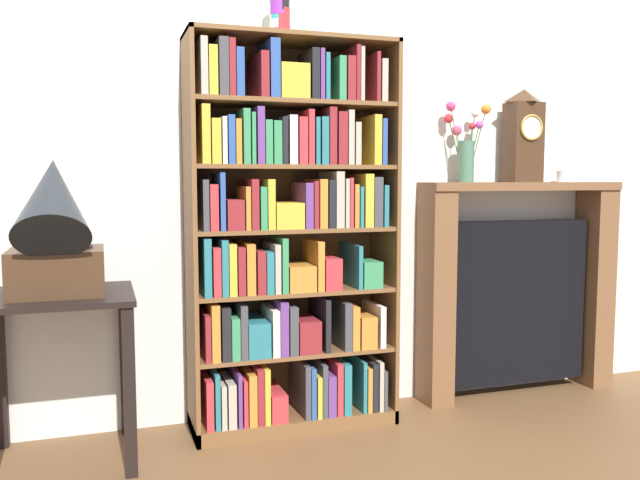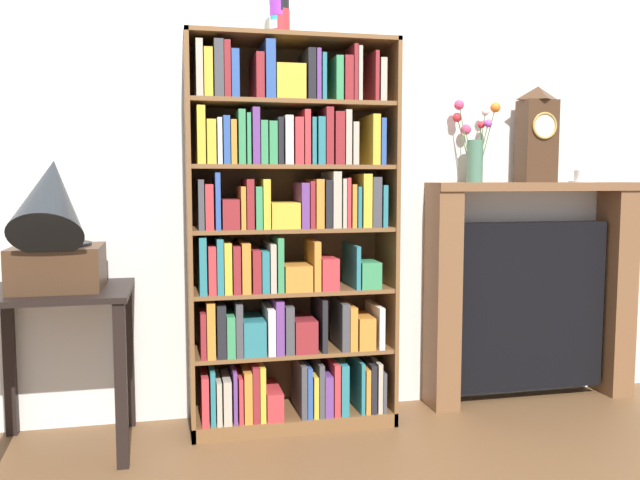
{
  "view_description": "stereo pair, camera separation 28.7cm",
  "coord_description": "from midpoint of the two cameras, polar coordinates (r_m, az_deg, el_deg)",
  "views": [
    {
      "loc": [
        -0.77,
        -2.6,
        1.08
      ],
      "look_at": [
        0.13,
        0.12,
        0.81
      ],
      "focal_mm": 36.96,
      "sensor_mm": 36.0,
      "label": 1
    },
    {
      "loc": [
        -0.5,
        -2.67,
        1.08
      ],
      "look_at": [
        0.13,
        0.12,
        0.81
      ],
      "focal_mm": 36.96,
      "sensor_mm": 36.0,
      "label": 2
    }
  ],
  "objects": [
    {
      "name": "teacup_with_saucer",
      "position": [
        3.5,
        18.23,
        5.2
      ],
      "size": [
        0.13,
        0.13,
        0.06
      ],
      "color": "white",
      "rests_on": "fireplace_mantel"
    },
    {
      "name": "flower_vase",
      "position": [
        3.2,
        9.99,
        7.92
      ],
      "size": [
        0.2,
        0.14,
        0.38
      ],
      "color": "#4C7A60",
      "rests_on": "fireplace_mantel"
    },
    {
      "name": "bookshelf",
      "position": [
        2.83,
        -5.67,
        -0.4
      ],
      "size": [
        0.89,
        0.31,
        1.67
      ],
      "color": "brown",
      "rests_on": "ground"
    },
    {
      "name": "fireplace_mantel",
      "position": [
        3.42,
        14.38,
        -4.23
      ],
      "size": [
        1.05,
        0.2,
        1.06
      ],
      "color": "brown",
      "rests_on": "ground"
    },
    {
      "name": "wall_back",
      "position": [
        3.06,
        -3.92,
        9.44
      ],
      "size": [
        4.63,
        0.08,
        2.6
      ],
      "primitive_type": "cube",
      "color": "silver",
      "rests_on": "ground"
    },
    {
      "name": "ground_plane",
      "position": [
        2.92,
        -4.62,
        -16.6
      ],
      "size": [
        7.63,
        6.4,
        0.02
      ],
      "primitive_type": "cube",
      "color": "brown"
    },
    {
      "name": "mantel_clock",
      "position": [
        3.36,
        14.86,
        8.73
      ],
      "size": [
        0.16,
        0.13,
        0.45
      ],
      "color": "#472D1C",
      "rests_on": "fireplace_mantel"
    },
    {
      "name": "gramophone",
      "position": [
        2.62,
        -24.98,
        0.85
      ],
      "size": [
        0.34,
        0.48,
        0.59
      ],
      "color": "#472D1C",
      "rests_on": "side_table_left"
    },
    {
      "name": "side_table_left",
      "position": [
        2.75,
        -24.48,
        -7.51
      ],
      "size": [
        0.55,
        0.5,
        0.65
      ],
      "color": "black",
      "rests_on": "ground"
    },
    {
      "name": "cup_stack",
      "position": [
        2.93,
        -6.5,
        19.03
      ],
      "size": [
        0.09,
        0.09,
        0.21
      ],
      "color": "#28B2B7",
      "rests_on": "bookshelf"
    }
  ]
}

